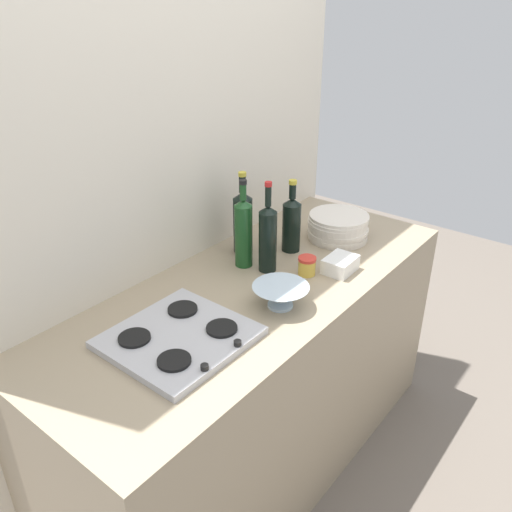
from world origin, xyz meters
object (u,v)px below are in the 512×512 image
Objects in this scene: condiment_jar_front at (307,266)px; wine_bottle_rightmost at (243,221)px; wine_bottle_mid_left at (268,237)px; wine_bottle_leftmost at (244,232)px; plate_stack at (338,227)px; stovetop_hob at (179,337)px; mixing_bowl at (281,295)px; wine_bottle_mid_right at (291,223)px; butter_dish at (340,264)px.

wine_bottle_rightmost is at bearing 89.76° from condiment_jar_front.
wine_bottle_leftmost is at bearing 104.55° from wine_bottle_mid_left.
plate_stack reaches higher than condiment_jar_front.
stovetop_hob is 0.56m from wine_bottle_leftmost.
wine_bottle_leftmost is 0.12m from wine_bottle_rightmost.
wine_bottle_leftmost is 0.98× the size of wine_bottle_mid_left.
wine_bottle_rightmost is 1.74× the size of mixing_bowl.
wine_bottle_mid_right is 1.56× the size of mixing_bowl.
butter_dish is at bearing -53.99° from wine_bottle_mid_left.
wine_bottle_mid_left reaches higher than wine_bottle_leftmost.
butter_dish is at bearing -41.54° from condiment_jar_front.
plate_stack is 0.36m from condiment_jar_front.
plate_stack is 3.69× the size of condiment_jar_front.
plate_stack is 0.74× the size of wine_bottle_mid_left.
wine_bottle_leftmost is 1.79× the size of mixing_bowl.
stovetop_hob is at bearing 160.05° from mixing_bowl.
mixing_bowl is (-0.25, -0.38, -0.09)m from wine_bottle_rightmost.
wine_bottle_mid_right is 0.45m from mixing_bowl.
condiment_jar_front is at bearing -168.22° from plate_stack.
butter_dish is 0.13m from condiment_jar_front.
condiment_jar_front is at bearing -128.25° from wine_bottle_mid_right.
butter_dish is (0.71, -0.16, 0.02)m from stovetop_hob.
plate_stack is 0.75× the size of wine_bottle_leftmost.
wine_bottle_mid_left reaches higher than stovetop_hob.
stovetop_hob is 0.67m from wine_bottle_rightmost.
condiment_jar_front reaches higher than stovetop_hob.
wine_bottle_mid_left is (0.03, -0.10, -0.00)m from wine_bottle_leftmost.
condiment_jar_front is (0.07, -0.14, -0.11)m from wine_bottle_mid_left.
wine_bottle_mid_left reaches higher than wine_bottle_mid_right.
wine_bottle_mid_right reaches higher than mixing_bowl.
butter_dish is at bearing -5.37° from mixing_bowl.
wine_bottle_mid_right is at bearing 30.56° from mixing_bowl.
wine_bottle_leftmost is at bearing 17.73° from stovetop_hob.
wine_bottle_leftmost is (-0.45, 0.17, 0.09)m from plate_stack.
mixing_bowl is (-0.16, -0.30, -0.10)m from wine_bottle_leftmost.
butter_dish is 1.84× the size of condiment_jar_front.
wine_bottle_mid_left is 0.19m from condiment_jar_front.
mixing_bowl is (0.36, -0.13, 0.03)m from stovetop_hob.
wine_bottle_mid_right is 2.32× the size of butter_dish.
stovetop_hob is 0.96m from plate_stack.
condiment_jar_front is (0.09, -0.24, -0.11)m from wine_bottle_leftmost.
wine_bottle_mid_right is at bearing 82.60° from butter_dish.
wine_bottle_rightmost is 0.34m from condiment_jar_front.
wine_bottle_mid_right is (0.23, -0.07, -0.02)m from wine_bottle_leftmost.
wine_bottle_mid_left is (0.54, 0.07, 0.13)m from stovetop_hob.
mixing_bowl is 0.35m from butter_dish.
butter_dish is at bearing -147.35° from plate_stack.
mixing_bowl is at bearing -167.30° from condiment_jar_front.
wine_bottle_rightmost reaches higher than mixing_bowl.
mixing_bowl is (-0.38, -0.23, -0.08)m from wine_bottle_mid_right.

